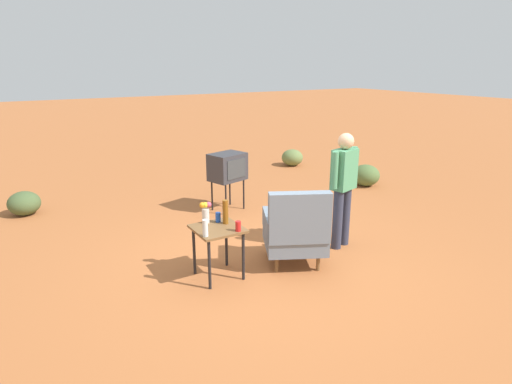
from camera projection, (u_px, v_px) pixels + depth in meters
name	position (u px, v px, depth m)	size (l,w,h in m)	color
ground_plane	(273.00, 260.00, 5.77)	(60.00, 60.00, 0.00)	#AD6033
armchair	(296.00, 230.00, 5.48)	(1.03, 1.04, 1.06)	brown
side_table	(218.00, 235.00, 5.17)	(0.56, 0.56, 0.65)	black
tv_on_stand	(228.00, 167.00, 7.54)	(0.70, 0.59, 1.03)	black
person_standing	(343.00, 183.00, 5.96)	(0.55, 0.31, 1.64)	#2D3347
bottle_tall_amber	(225.00, 212.00, 5.23)	(0.07, 0.07, 0.30)	brown
bottle_short_clear	(205.00, 228.00, 4.86)	(0.06, 0.06, 0.20)	silver
soda_can_blue	(218.00, 217.00, 5.31)	(0.07, 0.07, 0.12)	blue
soda_can_red	(238.00, 226.00, 5.02)	(0.07, 0.07, 0.12)	red
flower_vase	(206.00, 211.00, 5.26)	(0.15, 0.10, 0.27)	silver
shrub_near	(292.00, 158.00, 11.03)	(0.54, 0.54, 0.42)	olive
shrub_mid	(366.00, 175.00, 9.22)	(0.59, 0.59, 0.46)	#516B38
shrub_far	(24.00, 203.00, 7.45)	(0.54, 0.54, 0.41)	#475B33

